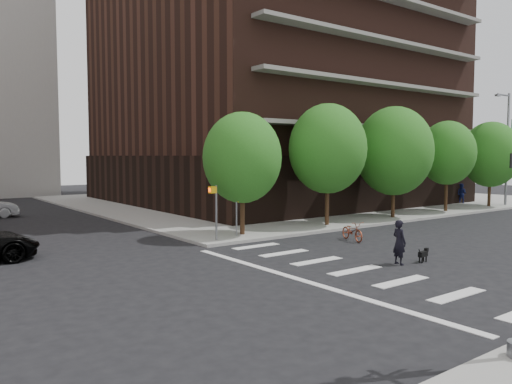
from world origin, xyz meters
TOP-DOWN VIEW (x-y plane):
  - ground at (0.00, 0.00)m, footprint 120.00×120.00m
  - sidewalk_ne at (20.50, 23.50)m, footprint 39.00×33.00m
  - crosswalk at (2.21, -0.00)m, footprint 3.85×13.00m
  - tree_a at (4.00, 8.50)m, footprint 4.00×4.00m
  - tree_b at (10.00, 8.50)m, footprint 4.50×4.50m
  - tree_c at (16.00, 8.50)m, footprint 5.00×5.00m
  - tree_d at (22.00, 8.50)m, footprint 4.00×4.00m
  - tree_e at (28.00, 8.50)m, footprint 4.50×4.50m
  - pedestrian_signal at (2.32, 7.92)m, footprint 2.18×0.67m
  - streetlamp at (29.82, 8.20)m, footprint 2.14×0.22m
  - scooter at (7.70, 4.43)m, footprint 1.12×1.92m
  - dog_walker at (5.12, -0.29)m, footprint 0.69×0.52m
  - dog at (6.22, -0.60)m, footprint 0.63×0.25m
  - pedestrian_far at (28.25, 11.00)m, footprint 0.84×0.67m

SIDE VIEW (x-z plane):
  - ground at x=0.00m, z-range 0.00..0.00m
  - crosswalk at x=2.21m, z-range 0.00..0.01m
  - sidewalk_ne at x=20.50m, z-range 0.00..0.15m
  - dog at x=6.22m, z-range 0.07..0.59m
  - scooter at x=7.70m, z-range 0.00..0.95m
  - dog_walker at x=5.12m, z-range 0.00..1.71m
  - pedestrian_far at x=28.25m, z-range 0.15..1.81m
  - pedestrian_signal at x=2.32m, z-range 0.55..3.15m
  - tree_a at x=4.00m, z-range 1.09..6.99m
  - tree_e at x=28.00m, z-range 1.07..7.42m
  - tree_d at x=22.00m, z-range 1.24..7.44m
  - tree_c at x=16.00m, z-range 1.05..7.85m
  - tree_b at x=10.00m, z-range 1.22..7.87m
  - streetlamp at x=29.82m, z-range 0.79..9.79m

